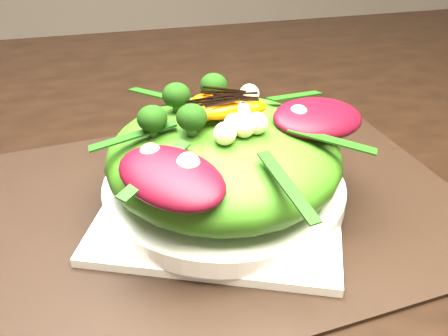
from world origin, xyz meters
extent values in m
cube|color=black|center=(0.00, 0.00, 0.73)|extent=(1.60, 0.90, 0.75)
cube|color=black|center=(-0.04, -0.16, 0.75)|extent=(0.52, 0.42, 0.00)
cube|color=white|center=(-0.04, -0.16, 0.76)|extent=(0.30, 0.30, 0.01)
cylinder|color=white|center=(-0.04, -0.16, 0.77)|extent=(0.29, 0.29, 0.02)
ellipsoid|color=#3B7515|center=(-0.04, -0.16, 0.81)|extent=(0.25, 0.25, 0.08)
ellipsoid|color=#460713|center=(0.05, -0.16, 0.84)|extent=(0.11, 0.09, 0.02)
ellipsoid|color=#EA6203|center=(-0.04, -0.13, 0.86)|extent=(0.06, 0.04, 0.02)
sphere|color=black|center=(-0.09, -0.11, 0.86)|extent=(0.05, 0.05, 0.04)
sphere|color=#C4B48A|center=(-0.01, -0.20, 0.85)|extent=(0.02, 0.02, 0.02)
cube|color=black|center=(-0.04, -0.13, 0.86)|extent=(0.05, 0.01, 0.00)
camera|label=1|loc=(-0.14, -0.58, 1.06)|focal=42.00mm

